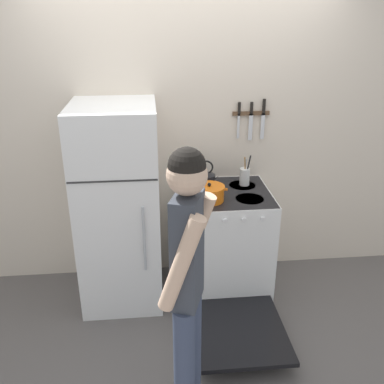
{
  "coord_description": "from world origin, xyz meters",
  "views": [
    {
      "loc": [
        -0.29,
        -3.46,
        2.26
      ],
      "look_at": [
        0.01,
        -0.5,
        0.99
      ],
      "focal_mm": 40.0,
      "sensor_mm": 36.0,
      "label": 1
    }
  ],
  "objects_px": {
    "tea_kettle": "(206,178)",
    "person": "(187,280)",
    "stove_range": "(225,244)",
    "refrigerator": "(119,207)",
    "dutch_oven_pot": "(209,193)",
    "utensil_jar": "(245,176)"
  },
  "relations": [
    {
      "from": "utensil_jar",
      "to": "refrigerator",
      "type": "bearing_deg",
      "value": -171.93
    },
    {
      "from": "tea_kettle",
      "to": "refrigerator",
      "type": "bearing_deg",
      "value": -168.84
    },
    {
      "from": "tea_kettle",
      "to": "utensil_jar",
      "type": "bearing_deg",
      "value": 1.16
    },
    {
      "from": "stove_range",
      "to": "tea_kettle",
      "type": "bearing_deg",
      "value": 129.8
    },
    {
      "from": "dutch_oven_pot",
      "to": "utensil_jar",
      "type": "height_order",
      "value": "utensil_jar"
    },
    {
      "from": "person",
      "to": "stove_range",
      "type": "bearing_deg",
      "value": -0.54
    },
    {
      "from": "stove_range",
      "to": "utensil_jar",
      "type": "distance_m",
      "value": 0.59
    },
    {
      "from": "dutch_oven_pot",
      "to": "utensil_jar",
      "type": "relative_size",
      "value": 1.06
    },
    {
      "from": "dutch_oven_pot",
      "to": "refrigerator",
      "type": "bearing_deg",
      "value": 168.91
    },
    {
      "from": "dutch_oven_pot",
      "to": "tea_kettle",
      "type": "relative_size",
      "value": 1.24
    },
    {
      "from": "person",
      "to": "dutch_oven_pot",
      "type": "bearing_deg",
      "value": 5.35
    },
    {
      "from": "dutch_oven_pot",
      "to": "tea_kettle",
      "type": "distance_m",
      "value": 0.28
    },
    {
      "from": "utensil_jar",
      "to": "person",
      "type": "bearing_deg",
      "value": -113.48
    },
    {
      "from": "tea_kettle",
      "to": "person",
      "type": "xyz_separation_m",
      "value": [
        -0.28,
        -1.38,
        -0.02
      ]
    },
    {
      "from": "tea_kettle",
      "to": "person",
      "type": "relative_size",
      "value": 0.14
    },
    {
      "from": "refrigerator",
      "to": "dutch_oven_pot",
      "type": "xyz_separation_m",
      "value": [
        0.7,
        -0.14,
        0.15
      ]
    },
    {
      "from": "stove_range",
      "to": "refrigerator",
      "type": "bearing_deg",
      "value": 177.62
    },
    {
      "from": "tea_kettle",
      "to": "dutch_oven_pot",
      "type": "bearing_deg",
      "value": -92.58
    },
    {
      "from": "stove_range",
      "to": "person",
      "type": "bearing_deg",
      "value": -109.43
    },
    {
      "from": "tea_kettle",
      "to": "person",
      "type": "bearing_deg",
      "value": -101.39
    },
    {
      "from": "refrigerator",
      "to": "dutch_oven_pot",
      "type": "height_order",
      "value": "refrigerator"
    },
    {
      "from": "person",
      "to": "refrigerator",
      "type": "bearing_deg",
      "value": 38.19
    }
  ]
}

